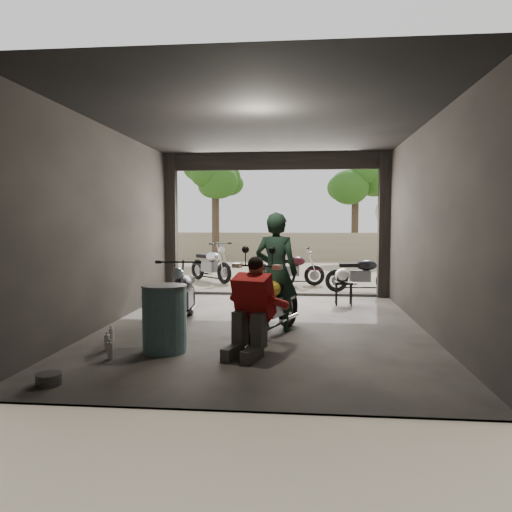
% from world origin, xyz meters
% --- Properties ---
extents(ground, '(80.00, 80.00, 0.00)m').
position_xyz_m(ground, '(0.00, 0.00, 0.00)').
color(ground, '#7A6D56').
rests_on(ground, ground).
extents(garage, '(7.00, 7.13, 3.20)m').
position_xyz_m(garage, '(0.00, 0.55, 1.28)').
color(garage, '#2D2B28').
rests_on(garage, ground).
extents(boundary_wall, '(18.00, 0.30, 1.20)m').
position_xyz_m(boundary_wall, '(0.00, 14.00, 0.60)').
color(boundary_wall, gray).
rests_on(boundary_wall, ground).
extents(tree_left, '(2.20, 2.20, 5.60)m').
position_xyz_m(tree_left, '(-3.00, 12.50, 3.99)').
color(tree_left, '#382B1E').
rests_on(tree_left, ground).
extents(tree_right, '(2.20, 2.20, 5.00)m').
position_xyz_m(tree_right, '(2.80, 14.00, 3.56)').
color(tree_right, '#382B1E').
rests_on(tree_right, ground).
extents(main_bike, '(1.23, 1.81, 1.12)m').
position_xyz_m(main_bike, '(0.18, -0.51, 0.56)').
color(main_bike, '#F2E3CD').
rests_on(main_bike, ground).
extents(left_bike, '(0.77, 1.65, 1.08)m').
position_xyz_m(left_bike, '(-1.33, 0.25, 0.54)').
color(left_bike, black).
rests_on(left_bike, ground).
extents(outside_bike_a, '(1.65, 1.64, 1.11)m').
position_xyz_m(outside_bike_a, '(-1.97, 5.94, 0.56)').
color(outside_bike_a, black).
rests_on(outside_bike_a, ground).
extents(outside_bike_b, '(1.52, 0.66, 1.01)m').
position_xyz_m(outside_bike_b, '(0.32, 5.36, 0.51)').
color(outside_bike_b, '#410F19').
rests_on(outside_bike_b, ground).
extents(outside_bike_c, '(1.55, 0.70, 1.02)m').
position_xyz_m(outside_bike_c, '(2.02, 4.25, 0.51)').
color(outside_bike_c, black).
rests_on(outside_bike_c, ground).
extents(rider, '(0.76, 0.59, 1.83)m').
position_xyz_m(rider, '(0.22, -0.20, 0.92)').
color(rider, black).
rests_on(rider, ground).
extents(mechanic, '(0.85, 0.99, 1.21)m').
position_xyz_m(mechanic, '(-0.03, -1.68, 0.60)').
color(mechanic, red).
rests_on(mechanic, ground).
extents(stool, '(0.35, 0.35, 0.48)m').
position_xyz_m(stool, '(1.44, 2.26, 0.41)').
color(stool, black).
rests_on(stool, ground).
extents(helmet, '(0.33, 0.34, 0.27)m').
position_xyz_m(helmet, '(1.40, 2.21, 0.62)').
color(helmet, white).
rests_on(helmet, stool).
extents(oil_drum, '(0.71, 0.71, 0.87)m').
position_xyz_m(oil_drum, '(-1.13, -1.61, 0.44)').
color(oil_drum, '#42696F').
rests_on(oil_drum, ground).
extents(sign_post, '(0.77, 0.08, 2.31)m').
position_xyz_m(sign_post, '(2.76, 4.72, 1.55)').
color(sign_post, black).
rests_on(sign_post, ground).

